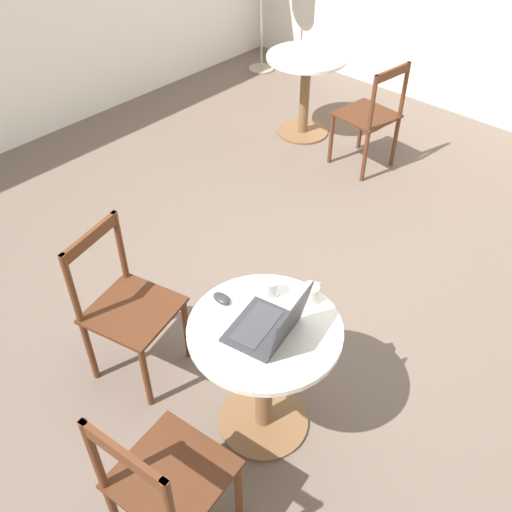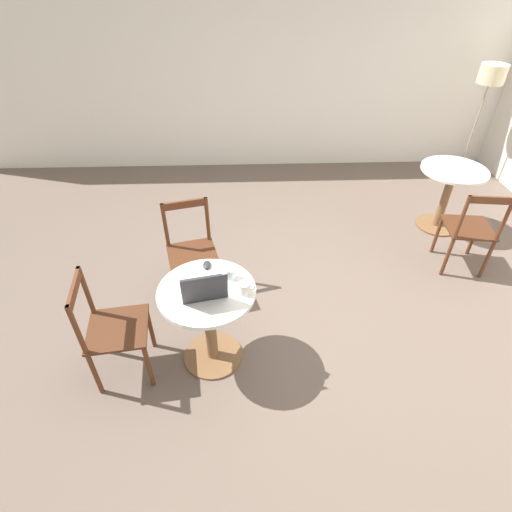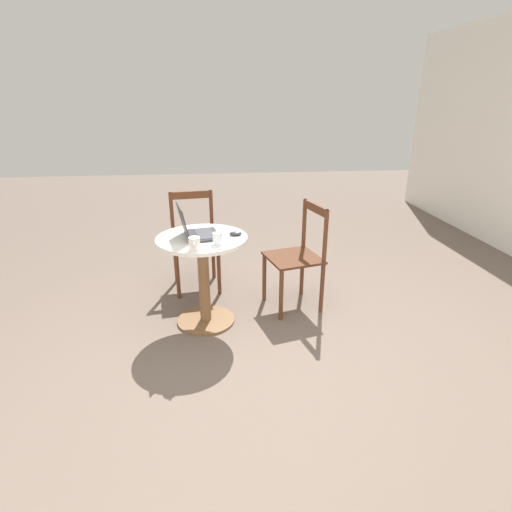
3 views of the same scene
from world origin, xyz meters
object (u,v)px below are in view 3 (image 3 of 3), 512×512
object	(u,v)px
chair_near_left	(195,241)
laptop	(196,230)
chair_near_back	(298,257)
mug	(194,244)
cafe_table_near	(203,264)
mouse	(236,234)
drinking_glass	(218,239)

from	to	relation	value
chair_near_left	laptop	size ratio (longest dim) A/B	2.53
chair_near_back	mug	bearing A→B (deg)	-60.74
cafe_table_near	mug	xyz separation A→B (m)	(0.28, -0.04, 0.27)
mug	mouse	bearing A→B (deg)	132.99
mouse	mug	bearing A→B (deg)	-47.01
cafe_table_near	chair_near_back	size ratio (longest dim) A/B	0.81
cafe_table_near	chair_near_back	distance (m)	0.84
cafe_table_near	chair_near_left	xyz separation A→B (m)	(-0.71, -0.09, -0.06)
chair_near_left	mouse	world-z (taller)	chair_near_left
laptop	mouse	xyz separation A→B (m)	(0.00, 0.30, -0.04)
cafe_table_near	chair_near_back	xyz separation A→B (m)	(-0.20, 0.81, -0.06)
chair_near_back	chair_near_left	size ratio (longest dim) A/B	1.00
chair_near_back	mouse	size ratio (longest dim) A/B	9.24
cafe_table_near	drinking_glass	bearing A→B (deg)	34.17
chair_near_back	mouse	distance (m)	0.65
drinking_glass	cafe_table_near	bearing A→B (deg)	-145.83
mouse	mug	world-z (taller)	mug
mouse	drinking_glass	size ratio (longest dim) A/B	1.14
laptop	mouse	bearing A→B (deg)	89.78
laptop	mug	size ratio (longest dim) A/B	3.07
chair_near_back	mug	size ratio (longest dim) A/B	7.78
mug	drinking_glass	size ratio (longest dim) A/B	1.36
chair_near_back	laptop	size ratio (longest dim) A/B	2.53
chair_near_back	chair_near_left	distance (m)	1.04
chair_near_back	laptop	bearing A→B (deg)	-77.30
cafe_table_near	mouse	bearing A→B (deg)	92.40
cafe_table_near	drinking_glass	xyz separation A→B (m)	(0.18, 0.12, 0.27)
laptop	mug	world-z (taller)	laptop
mug	drinking_glass	world-z (taller)	mug
mouse	drinking_glass	bearing A→B (deg)	-36.79
cafe_table_near	mug	size ratio (longest dim) A/B	6.30
cafe_table_near	laptop	distance (m)	0.28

